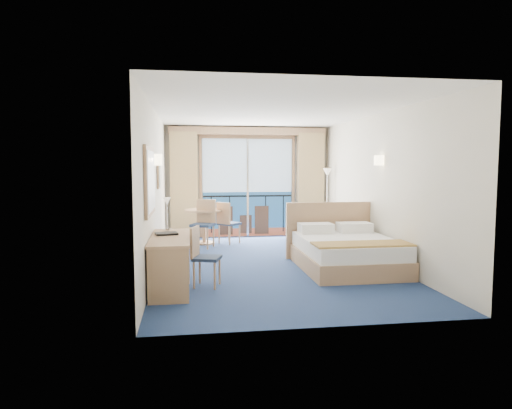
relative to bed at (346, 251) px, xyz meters
The scene contains 22 objects.
floor 1.36m from the bed, 155.02° to the left, with size 6.50×6.50×0.00m, color navy.
room_walls 1.99m from the bed, 155.02° to the left, with size 4.04×6.54×2.72m.
balcony_door 4.06m from the bed, 107.80° to the left, with size 2.36×0.03×2.52m.
curtain_left 4.66m from the bed, 127.19° to the left, with size 0.65×0.22×2.55m, color tan.
curtain_right 3.78m from the bed, 84.59° to the left, with size 0.65×0.22×2.55m, color tan.
pelmet 4.48m from the bed, 108.23° to the left, with size 3.80×0.25×0.18m, color tan.
mirror 3.54m from the bed, 163.55° to the right, with size 0.05×1.25×0.95m.
wall_print 3.58m from the bed, 162.34° to the left, with size 0.04×0.42×0.52m.
sconce_left 3.51m from the bed, behind, with size 0.18×0.18×0.18m, color beige.
sconce_right 1.77m from the bed, 29.30° to the left, with size 0.18×0.18×0.18m, color beige.
bed is the anchor object (origin of this frame).
nightstand 1.44m from the bed, 67.29° to the left, with size 0.44×0.42×0.58m, color #996C51.
phone 1.44m from the bed, 66.34° to the left, with size 0.16×0.13×0.07m, color silver.
armchair 2.19m from the bed, 87.95° to the left, with size 0.69×0.71×0.64m, color #494E59.
floor_lamp 3.31m from the bed, 78.77° to the left, with size 0.23×0.23×1.69m.
desk 3.18m from the bed, 156.79° to the right, with size 0.55×1.60×0.75m.
desk_chair 2.60m from the bed, 162.25° to the right, with size 0.48×0.47×0.88m.
folder 3.08m from the bed, 167.88° to the right, with size 0.31×0.24×0.03m, color black.
desk_lamp 3.11m from the bed, behind, with size 0.13×0.13×0.49m.
round_table 3.68m from the bed, 129.12° to the left, with size 0.86×0.86×0.77m.
table_chair_a 3.29m from the bed, 123.51° to the left, with size 0.57×0.57×0.94m.
table_chair_b 3.38m from the bed, 133.66° to the left, with size 0.58×0.59×1.02m.
Camera 1 is at (-1.44, -7.93, 1.77)m, focal length 32.00 mm.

